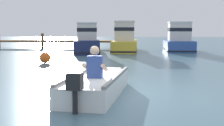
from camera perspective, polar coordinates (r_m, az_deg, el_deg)
name	(u,v)px	position (r m, az deg, el deg)	size (l,w,h in m)	color
ground_plane	(112,93)	(7.22, 0.09, -6.00)	(120.00, 120.00, 0.00)	slate
wooden_dock	(59,41)	(25.31, -10.35, 4.24)	(10.81, 1.64, 1.28)	brown
rowboat_with_person	(97,84)	(7.11, -2.94, -4.14)	(1.39, 3.73, 1.19)	white
moored_boat_navy	(87,42)	(20.23, -4.87, 4.20)	(2.49, 5.38, 2.06)	#19234C
moored_boat_yellow	(125,40)	(21.40, 2.57, 4.45)	(1.78, 5.60, 2.20)	gold
moored_boat_blue	(179,41)	(21.99, 12.90, 4.30)	(1.97, 4.53, 2.15)	#2D519E
mooring_buoy	(45,58)	(14.09, -12.99, 1.03)	(0.52, 0.52, 0.52)	#E55919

